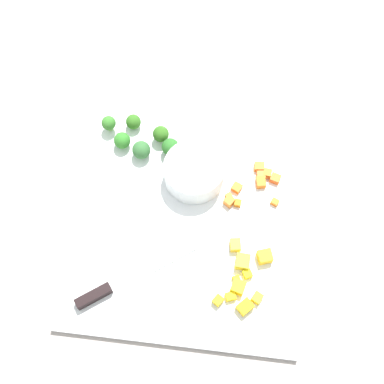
% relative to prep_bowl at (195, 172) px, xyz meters
% --- Properties ---
extents(ground_plane, '(4.00, 4.00, 0.00)m').
position_rel_prep_bowl_xyz_m(ground_plane, '(-0.03, 0.00, -0.04)').
color(ground_plane, '#9F958E').
extents(cutting_board, '(0.51, 0.39, 0.01)m').
position_rel_prep_bowl_xyz_m(cutting_board, '(-0.03, 0.00, -0.03)').
color(cutting_board, white).
rests_on(cutting_board, ground_plane).
extents(prep_bowl, '(0.10, 0.10, 0.05)m').
position_rel_prep_bowl_xyz_m(prep_bowl, '(0.00, 0.00, 0.00)').
color(prep_bowl, silver).
rests_on(prep_bowl, cutting_board).
extents(chef_knife, '(0.18, 0.24, 0.02)m').
position_rel_prep_bowl_xyz_m(chef_knife, '(-0.19, 0.09, -0.02)').
color(chef_knife, silver).
rests_on(chef_knife, cutting_board).
extents(carrot_dice_0, '(0.02, 0.02, 0.02)m').
position_rel_prep_bowl_xyz_m(carrot_dice_0, '(-0.04, -0.06, -0.02)').
color(carrot_dice_0, orange).
rests_on(carrot_dice_0, cutting_board).
extents(carrot_dice_1, '(0.02, 0.02, 0.01)m').
position_rel_prep_bowl_xyz_m(carrot_dice_1, '(0.02, -0.13, -0.02)').
color(carrot_dice_1, orange).
rests_on(carrot_dice_1, cutting_board).
extents(carrot_dice_2, '(0.02, 0.02, 0.01)m').
position_rel_prep_bowl_xyz_m(carrot_dice_2, '(0.03, -0.11, -0.02)').
color(carrot_dice_2, orange).
rests_on(carrot_dice_2, cutting_board).
extents(carrot_dice_3, '(0.02, 0.02, 0.01)m').
position_rel_prep_bowl_xyz_m(carrot_dice_3, '(-0.01, -0.08, -0.02)').
color(carrot_dice_3, orange).
rests_on(carrot_dice_3, cutting_board).
extents(carrot_dice_4, '(0.02, 0.02, 0.01)m').
position_rel_prep_bowl_xyz_m(carrot_dice_4, '(0.01, -0.12, -0.02)').
color(carrot_dice_4, orange).
rests_on(carrot_dice_4, cutting_board).
extents(carrot_dice_5, '(0.01, 0.02, 0.01)m').
position_rel_prep_bowl_xyz_m(carrot_dice_5, '(-0.03, -0.14, -0.02)').
color(carrot_dice_5, orange).
rests_on(carrot_dice_5, cutting_board).
extents(carrot_dice_6, '(0.01, 0.01, 0.01)m').
position_rel_prep_bowl_xyz_m(carrot_dice_6, '(-0.04, -0.08, -0.02)').
color(carrot_dice_6, orange).
rests_on(carrot_dice_6, cutting_board).
extents(carrot_dice_7, '(0.02, 0.02, 0.01)m').
position_rel_prep_bowl_xyz_m(carrot_dice_7, '(0.00, -0.12, -0.02)').
color(carrot_dice_7, orange).
rests_on(carrot_dice_7, cutting_board).
extents(carrot_dice_8, '(0.02, 0.02, 0.01)m').
position_rel_prep_bowl_xyz_m(carrot_dice_8, '(-0.03, -0.06, -0.02)').
color(carrot_dice_8, orange).
rests_on(carrot_dice_8, cutting_board).
extents(carrot_dice_9, '(0.02, 0.02, 0.01)m').
position_rel_prep_bowl_xyz_m(carrot_dice_9, '(0.01, -0.14, -0.02)').
color(carrot_dice_9, orange).
rests_on(carrot_dice_9, cutting_board).
extents(pepper_dice_0, '(0.02, 0.02, 0.01)m').
position_rel_prep_bowl_xyz_m(pepper_dice_0, '(-0.18, -0.09, -0.02)').
color(pepper_dice_0, yellow).
rests_on(pepper_dice_0, cutting_board).
extents(pepper_dice_1, '(0.02, 0.02, 0.01)m').
position_rel_prep_bowl_xyz_m(pepper_dice_1, '(-0.16, -0.11, -0.02)').
color(pepper_dice_1, yellow).
rests_on(pepper_dice_1, cutting_board).
extents(pepper_dice_2, '(0.02, 0.02, 0.01)m').
position_rel_prep_bowl_xyz_m(pepper_dice_2, '(-0.20, -0.08, -0.02)').
color(pepper_dice_2, yellow).
rests_on(pepper_dice_2, cutting_board).
extents(pepper_dice_3, '(0.03, 0.03, 0.02)m').
position_rel_prep_bowl_xyz_m(pepper_dice_3, '(-0.13, -0.13, -0.01)').
color(pepper_dice_3, yellow).
rests_on(pepper_dice_3, cutting_board).
extents(pepper_dice_4, '(0.02, 0.02, 0.01)m').
position_rel_prep_bowl_xyz_m(pepper_dice_4, '(-0.20, -0.12, -0.02)').
color(pepper_dice_4, yellow).
rests_on(pepper_dice_4, cutting_board).
extents(pepper_dice_5, '(0.03, 0.03, 0.02)m').
position_rel_prep_bowl_xyz_m(pepper_dice_5, '(-0.22, -0.11, -0.01)').
color(pepper_dice_5, yellow).
rests_on(pepper_dice_5, cutting_board).
extents(pepper_dice_6, '(0.02, 0.02, 0.02)m').
position_rel_prep_bowl_xyz_m(pepper_dice_6, '(-0.21, -0.06, -0.02)').
color(pepper_dice_6, yellow).
rests_on(pepper_dice_6, cutting_board).
extents(pepper_dice_7, '(0.02, 0.02, 0.02)m').
position_rel_prep_bowl_xyz_m(pepper_dice_7, '(-0.12, -0.08, -0.02)').
color(pepper_dice_7, yellow).
rests_on(pepper_dice_7, cutting_board).
extents(pepper_dice_8, '(0.03, 0.03, 0.02)m').
position_rel_prep_bowl_xyz_m(pepper_dice_8, '(-0.19, -0.09, -0.01)').
color(pepper_dice_8, yellow).
rests_on(pepper_dice_8, cutting_board).
extents(pepper_dice_9, '(0.03, 0.02, 0.02)m').
position_rel_prep_bowl_xyz_m(pepper_dice_9, '(-0.15, -0.10, -0.01)').
color(pepper_dice_9, yellow).
rests_on(pepper_dice_9, cutting_board).
extents(broccoli_floret_0, '(0.03, 0.03, 0.03)m').
position_rel_prep_bowl_xyz_m(broccoli_floret_0, '(0.09, 0.12, -0.01)').
color(broccoli_floret_0, '#84B958').
rests_on(broccoli_floret_0, cutting_board).
extents(broccoli_floret_1, '(0.03, 0.03, 0.03)m').
position_rel_prep_bowl_xyz_m(broccoli_floret_1, '(0.05, 0.14, -0.01)').
color(broccoli_floret_1, '#94B85F').
rests_on(broccoli_floret_1, cutting_board).
extents(broccoli_floret_2, '(0.03, 0.03, 0.04)m').
position_rel_prep_bowl_xyz_m(broccoli_floret_2, '(0.04, 0.05, -0.00)').
color(broccoli_floret_2, '#92B467').
rests_on(broccoli_floret_2, cutting_board).
extents(broccoli_floret_3, '(0.03, 0.03, 0.04)m').
position_rel_prep_bowl_xyz_m(broccoli_floret_3, '(0.03, 0.10, -0.00)').
color(broccoli_floret_3, '#98BF64').
rests_on(broccoli_floret_3, cutting_board).
extents(broccoli_floret_4, '(0.03, 0.03, 0.03)m').
position_rel_prep_bowl_xyz_m(broccoli_floret_4, '(0.07, 0.07, -0.00)').
color(broccoli_floret_4, '#96AE5D').
rests_on(broccoli_floret_4, cutting_board).
extents(broccoli_floret_5, '(0.03, 0.03, 0.04)m').
position_rel_prep_bowl_xyz_m(broccoli_floret_5, '(0.08, 0.17, -0.00)').
color(broccoli_floret_5, '#8DBB67').
rests_on(broccoli_floret_5, cutting_board).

